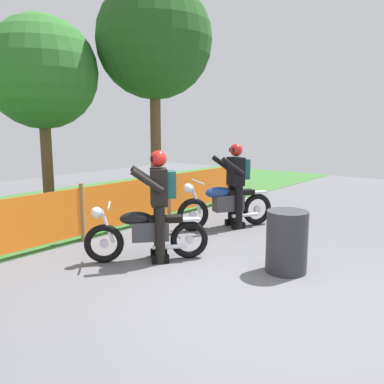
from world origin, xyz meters
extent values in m
cube|color=#5B5B60|center=(0.00, 0.00, -0.01)|extent=(24.00, 24.00, 0.02)
cube|color=#386B2D|center=(0.00, 6.27, 0.01)|extent=(24.00, 5.57, 0.01)
cylinder|color=olive|center=(0.00, 3.48, 0.53)|extent=(0.08, 0.08, 1.05)
cylinder|color=olive|center=(2.30, 3.48, 0.53)|extent=(0.08, 0.08, 1.05)
cylinder|color=olive|center=(4.59, 3.48, 0.53)|extent=(0.08, 0.08, 1.05)
cube|color=orange|center=(-1.15, 3.48, 0.54)|extent=(2.22, 0.02, 0.85)
cube|color=orange|center=(1.15, 3.48, 0.54)|extent=(2.22, 0.02, 0.85)
cube|color=orange|center=(3.44, 3.48, 0.54)|extent=(2.22, 0.02, 0.85)
cylinder|color=brown|center=(1.44, 6.92, 1.18)|extent=(0.28, 0.28, 2.35)
sphere|color=#33702D|center=(1.44, 6.92, 3.32)|extent=(2.76, 2.76, 2.76)
cylinder|color=brown|center=(3.63, 5.18, 1.57)|extent=(0.28, 0.28, 3.15)
sphere|color=#23511E|center=(3.63, 5.18, 4.20)|extent=(3.00, 3.00, 3.00)
torus|color=black|center=(1.77, 2.39, 0.33)|extent=(0.62, 0.42, 0.65)
cylinder|color=silver|center=(1.77, 2.39, 0.33)|extent=(0.15, 0.12, 0.14)
torus|color=black|center=(3.01, 1.68, 0.33)|extent=(0.62, 0.42, 0.65)
cylinder|color=silver|center=(3.01, 1.68, 0.33)|extent=(0.15, 0.12, 0.14)
cube|color=#38383D|center=(2.44, 2.01, 0.51)|extent=(0.65, 0.52, 0.33)
ellipsoid|color=navy|center=(2.23, 2.13, 0.73)|extent=(0.58, 0.48, 0.22)
cube|color=black|center=(2.66, 1.88, 0.70)|extent=(0.61, 0.48, 0.10)
cube|color=silver|center=(3.01, 1.68, 0.68)|extent=(0.40, 0.32, 0.04)
cylinder|color=silver|center=(1.83, 2.36, 0.62)|extent=(0.23, 0.17, 0.58)
sphere|color=white|center=(1.68, 2.44, 0.86)|extent=(0.25, 0.25, 0.18)
cylinder|color=silver|center=(1.86, 2.34, 0.97)|extent=(0.33, 0.55, 0.03)
cylinder|color=silver|center=(2.63, 1.73, 0.26)|extent=(0.52, 0.34, 0.07)
torus|color=black|center=(-0.48, 2.29, 0.30)|extent=(0.51, 0.47, 0.59)
cylinder|color=silver|center=(-0.48, 2.29, 0.30)|extent=(0.13, 0.13, 0.13)
torus|color=black|center=(0.49, 1.43, 0.30)|extent=(0.51, 0.47, 0.59)
cylinder|color=silver|center=(0.49, 1.43, 0.30)|extent=(0.13, 0.13, 0.13)
cube|color=#38383D|center=(0.04, 1.83, 0.46)|extent=(0.56, 0.54, 0.30)
ellipsoid|color=black|center=(-0.12, 1.97, 0.67)|extent=(0.51, 0.49, 0.20)
cube|color=black|center=(0.21, 1.67, 0.64)|extent=(0.52, 0.50, 0.09)
cube|color=silver|center=(0.49, 1.43, 0.62)|extent=(0.35, 0.33, 0.04)
cylinder|color=silver|center=(-0.44, 2.26, 0.57)|extent=(0.20, 0.18, 0.53)
sphere|color=white|center=(-0.55, 2.36, 0.78)|extent=(0.24, 0.24, 0.17)
cylinder|color=silver|center=(-0.41, 2.23, 0.88)|extent=(0.39, 0.43, 0.03)
cylinder|color=silver|center=(0.16, 1.55, 0.24)|extent=(0.42, 0.39, 0.07)
cylinder|color=black|center=(2.49, 1.79, 0.43)|extent=(0.20, 0.20, 0.86)
cube|color=black|center=(2.49, 1.79, 0.06)|extent=(0.28, 0.23, 0.12)
cylinder|color=black|center=(2.65, 2.07, 0.43)|extent=(0.20, 0.20, 0.86)
cube|color=black|center=(2.65, 2.07, 0.06)|extent=(0.28, 0.23, 0.12)
cube|color=black|center=(2.57, 1.93, 1.14)|extent=(0.39, 0.43, 0.56)
cylinder|color=black|center=(2.30, 1.83, 1.26)|extent=(0.47, 0.33, 0.38)
cylinder|color=black|center=(2.52, 2.21, 1.26)|extent=(0.47, 0.33, 0.38)
sphere|color=red|center=(2.57, 1.93, 1.56)|extent=(0.34, 0.34, 0.25)
cube|color=black|center=(2.48, 1.98, 1.56)|extent=(0.12, 0.17, 0.08)
cube|color=#194C47|center=(2.72, 1.85, 1.18)|extent=(0.28, 0.32, 0.40)
cylinder|color=black|center=(0.03, 1.62, 0.43)|extent=(0.21, 0.21, 0.86)
cube|color=black|center=(0.03, 1.62, 0.06)|extent=(0.27, 0.26, 0.12)
cylinder|color=black|center=(0.25, 1.85, 0.43)|extent=(0.21, 0.21, 0.86)
cube|color=black|center=(0.25, 1.85, 0.06)|extent=(0.27, 0.26, 0.12)
cube|color=black|center=(0.14, 1.74, 1.14)|extent=(0.42, 0.43, 0.56)
cylinder|color=black|center=(-0.14, 1.69, 1.26)|extent=(0.43, 0.40, 0.38)
cylinder|color=black|center=(0.15, 2.02, 1.26)|extent=(0.43, 0.40, 0.38)
sphere|color=red|center=(0.14, 1.74, 1.56)|extent=(0.35, 0.35, 0.25)
cube|color=black|center=(0.07, 1.80, 1.56)|extent=(0.14, 0.15, 0.08)
cube|color=#194C47|center=(0.27, 1.62, 1.18)|extent=(0.31, 0.32, 0.40)
cylinder|color=#2D2D33|center=(0.91, -0.01, 0.44)|extent=(0.58, 0.58, 0.88)
camera|label=1|loc=(-4.18, -2.42, 2.08)|focal=37.64mm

